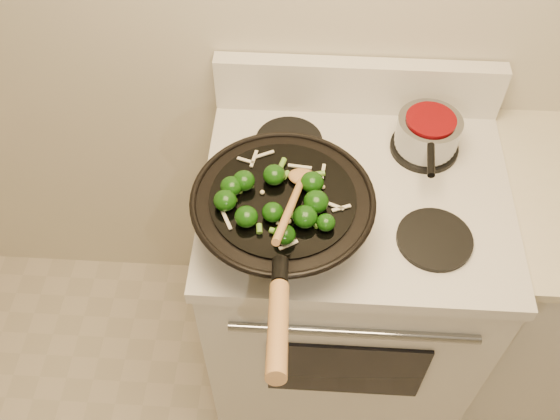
{
  "coord_description": "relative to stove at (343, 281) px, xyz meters",
  "views": [
    {
      "loc": [
        -0.35,
        0.15,
        2.13
      ],
      "look_at": [
        -0.4,
        1.0,
        1.03
      ],
      "focal_mm": 40.0,
      "sensor_mm": 36.0,
      "label": 1
    }
  ],
  "objects": [
    {
      "name": "wooden_spoon",
      "position": [
        -0.15,
        -0.18,
        0.63
      ],
      "size": [
        0.09,
        0.3,
        0.13
      ],
      "color": "#A77542",
      "rests_on": "wok"
    },
    {
      "name": "saucepan",
      "position": [
        0.18,
        0.15,
        0.51
      ],
      "size": [
        0.17,
        0.27,
        0.1
      ],
      "color": "gray",
      "rests_on": "stove"
    },
    {
      "name": "stove",
      "position": [
        0.0,
        0.0,
        0.0
      ],
      "size": [
        0.78,
        0.67,
        1.08
      ],
      "color": "white",
      "rests_on": "ground"
    },
    {
      "name": "wok",
      "position": [
        -0.18,
        -0.16,
        0.53
      ],
      "size": [
        0.42,
        0.69,
        0.27
      ],
      "color": "black",
      "rests_on": "stove"
    },
    {
      "name": "stirfry",
      "position": [
        -0.2,
        -0.18,
        0.61
      ],
      "size": [
        0.3,
        0.28,
        0.05
      ],
      "color": "#103A09",
      "rests_on": "wok"
    }
  ]
}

